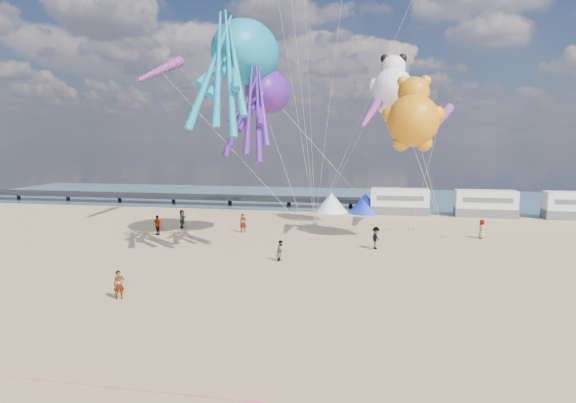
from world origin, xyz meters
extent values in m
plane|color=tan|center=(0.00, 0.00, 0.00)|extent=(120.00, 120.00, 0.00)
plane|color=#395F6E|center=(0.00, 55.00, 0.02)|extent=(120.00, 120.00, 0.00)
cube|color=black|center=(-28.00, 44.00, 1.00)|extent=(60.00, 3.00, 0.50)
cube|color=silver|center=(6.00, 40.00, 1.50)|extent=(6.60, 2.50, 3.00)
cube|color=silver|center=(15.50, 40.00, 1.50)|extent=(6.60, 2.50, 3.00)
cone|color=white|center=(-2.00, 40.00, 1.20)|extent=(4.00, 4.00, 2.40)
cone|color=#1933CC|center=(2.00, 40.00, 1.20)|extent=(4.00, 4.00, 2.40)
cylinder|color=#F2338C|center=(0.00, -5.00, 0.02)|extent=(34.00, 0.03, 0.03)
imported|color=tan|center=(-9.77, 4.41, 0.80)|extent=(0.70, 0.66, 1.61)
imported|color=#7F6659|center=(12.90, 26.42, 0.85)|extent=(0.56, 0.71, 1.71)
imported|color=#7F6659|center=(-2.82, 14.83, 0.76)|extent=(0.56, 0.79, 1.53)
imported|color=#7F6659|center=(3.83, 20.24, 0.90)|extent=(0.91, 1.04, 1.81)
imported|color=#7F6659|center=(-16.09, 22.47, 0.92)|extent=(1.36, 1.13, 1.83)
imported|color=#7F6659|center=(-15.28, 26.31, 0.91)|extent=(0.58, 1.12, 1.82)
imported|color=#7F6659|center=(-8.66, 25.14, 0.91)|extent=(1.74, 1.23, 1.81)
cube|color=gray|center=(-3.18, 27.54, 0.11)|extent=(0.50, 0.35, 0.22)
cube|color=gray|center=(4.78, 28.70, 0.11)|extent=(0.50, 0.35, 0.22)
cube|color=gray|center=(9.78, 26.30, 0.11)|extent=(0.50, 0.35, 0.22)
cube|color=gray|center=(6.97, 29.76, 0.11)|extent=(0.50, 0.35, 0.22)
cube|color=gray|center=(-2.59, 30.77, 0.11)|extent=(0.50, 0.35, 0.22)
camera|label=1|loc=(4.80, -20.80, 8.87)|focal=32.00mm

